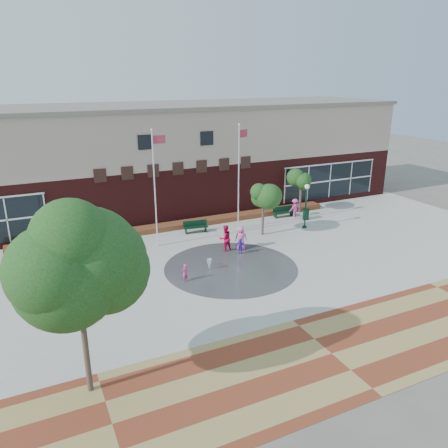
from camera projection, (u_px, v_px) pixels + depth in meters
name	position (u px, v px, depth m)	size (l,w,h in m)	color
ground	(254.00, 287.00, 25.01)	(120.00, 120.00, 0.00)	#666056
plaza_concrete	(224.00, 262.00, 28.43)	(46.00, 18.00, 0.01)	#A8A8A0
paver_band	(332.00, 354.00, 19.02)	(46.00, 6.00, 0.01)	brown
splash_pad	(231.00, 267.00, 27.57)	(8.40, 8.40, 0.01)	#383A3D
library_building	(159.00, 157.00, 38.46)	(44.40, 10.40, 9.20)	#4C1615
flower_bed	(184.00, 227.00, 34.93)	(26.00, 1.20, 0.40)	#A21520
flagpole_left	(155.00, 183.00, 29.55)	(0.97, 0.16, 8.23)	white
flagpole_right	(239.00, 172.00, 33.00)	(0.94, 0.45, 8.18)	white
lamp_left	(53.00, 250.00, 24.99)	(0.34, 0.34, 3.26)	black
lamp_right	(306.00, 201.00, 34.00)	(0.38, 0.38, 3.57)	black
bench_left	(101.00, 247.00, 30.00)	(2.09, 0.78, 1.03)	black
bench_mid	(196.00, 229.00, 33.56)	(1.93, 0.79, 0.94)	black
bench_right	(283.00, 214.00, 37.26)	(1.87, 0.65, 0.92)	black
trash_can	(306.00, 214.00, 36.57)	(0.57, 0.57, 0.93)	black
tree_big_left	(74.00, 254.00, 15.00)	(4.98, 4.98, 7.96)	#403229
tree_mid	(264.00, 197.00, 32.24)	(2.46, 2.46, 4.15)	#403229
tree_small_right	(301.00, 181.00, 37.72)	(2.31, 2.31, 3.95)	#403229
water_jet_a	(209.00, 270.00, 27.22)	(0.35, 0.35, 0.68)	white
water_jet_b	(210.00, 267.00, 27.69)	(0.23, 0.23, 0.51)	white
child_splash	(185.00, 273.00, 25.52)	(0.40, 0.27, 1.11)	#CE3F86
adult_red	(225.00, 238.00, 29.88)	(0.91, 0.71, 1.87)	#D1083C
adult_pink	(241.00, 238.00, 30.13)	(0.84, 0.55, 1.72)	pink
child_blue	(240.00, 247.00, 29.42)	(0.66, 0.27, 1.12)	#3224BE
person_bench	(295.00, 208.00, 37.08)	(1.06, 0.61, 1.64)	#C84499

